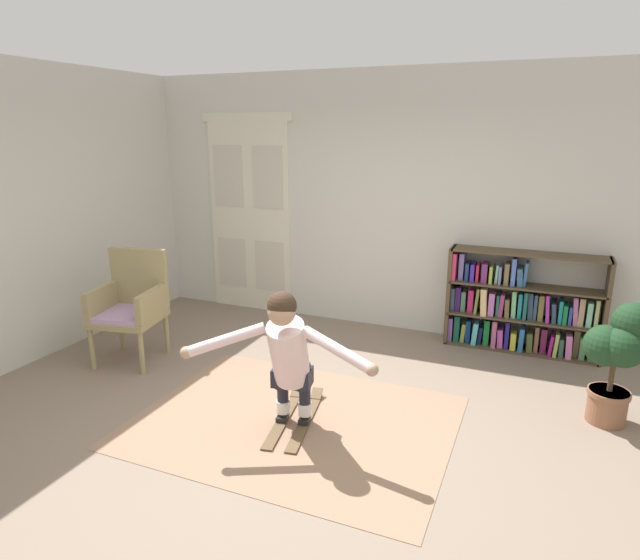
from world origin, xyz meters
name	(u,v)px	position (x,y,z in m)	size (l,w,h in m)	color
ground_plane	(289,431)	(0.00, 0.00, 0.00)	(7.20, 7.20, 0.00)	#7D6C5C
back_wall	(388,203)	(0.00, 2.60, 1.45)	(6.00, 0.10, 2.90)	beige
side_wall_left	(28,215)	(-3.00, 0.40, 1.45)	(0.10, 6.00, 2.90)	beige
double_door	(250,214)	(-1.77, 2.54, 1.23)	(1.22, 0.05, 2.45)	beige
rug	(294,421)	(-0.03, 0.14, 0.00)	(2.47, 1.89, 0.01)	#926F58
bookshelf	(518,309)	(1.49, 2.39, 0.45)	(1.55, 0.30, 1.06)	#4C3D2A
wicker_chair	(131,303)	(-2.06, 0.66, 0.58)	(0.71, 0.71, 1.10)	#98895B
potted_plant	(617,353)	(2.27, 1.08, 0.61)	(0.49, 0.41, 1.01)	brown
skis_pair	(295,417)	(-0.03, 0.18, 0.02)	(0.43, 0.96, 0.07)	brown
person_skier	(287,351)	(0.00, -0.01, 0.68)	(1.41, 0.74, 1.09)	white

